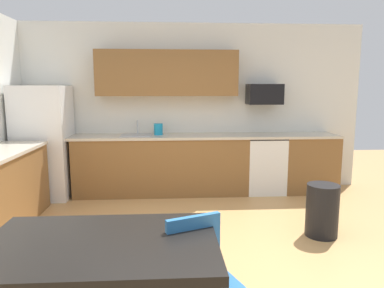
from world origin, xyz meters
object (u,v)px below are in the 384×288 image
object	(u,v)px
dining_table	(101,251)
chair_near_table	(201,274)
kettle	(158,130)
oven_range	(264,164)
refrigerator	(44,142)
microwave	(264,94)
trash_bin	(322,210)

from	to	relation	value
dining_table	chair_near_table	size ratio (longest dim) A/B	1.65
kettle	oven_range	bearing A→B (deg)	-1.69
refrigerator	oven_range	xyz separation A→B (m)	(3.43, 0.08, -0.40)
oven_range	microwave	xyz separation A→B (m)	(-0.00, 0.10, 1.12)
refrigerator	kettle	distance (m)	1.74
chair_near_table	kettle	world-z (taller)	kettle
chair_near_table	dining_table	bearing A→B (deg)	-174.82
microwave	trash_bin	world-z (taller)	microwave
refrigerator	kettle	xyz separation A→B (m)	(1.73, 0.13, 0.17)
chair_near_table	trash_bin	xyz separation A→B (m)	(1.53, 1.67, -0.20)
oven_range	trash_bin	xyz separation A→B (m)	(0.20, -1.79, -0.16)
dining_table	trash_bin	bearing A→B (deg)	38.93
refrigerator	trash_bin	bearing A→B (deg)	-25.19
dining_table	chair_near_table	world-z (taller)	chair_near_table
kettle	chair_near_table	bearing A→B (deg)	-83.99
microwave	refrigerator	bearing A→B (deg)	-176.99
refrigerator	dining_table	distance (m)	3.75
refrigerator	dining_table	xyz separation A→B (m)	(1.49, -3.43, -0.15)
refrigerator	chair_near_table	distance (m)	3.99
oven_range	kettle	world-z (taller)	kettle
trash_bin	kettle	bearing A→B (deg)	135.94
oven_range	kettle	bearing A→B (deg)	178.31
oven_range	chair_near_table	xyz separation A→B (m)	(-1.33, -3.46, 0.05)
dining_table	microwave	bearing A→B (deg)	61.85
refrigerator	chair_near_table	xyz separation A→B (m)	(2.10, -3.38, -0.35)
oven_range	chair_near_table	distance (m)	3.70
trash_bin	refrigerator	bearing A→B (deg)	154.81
dining_table	kettle	distance (m)	3.59
refrigerator	kettle	size ratio (longest dim) A/B	8.54
trash_bin	oven_range	bearing A→B (deg)	96.50
microwave	chair_near_table	world-z (taller)	microwave
oven_range	dining_table	bearing A→B (deg)	-118.83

